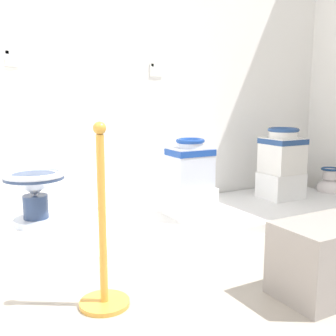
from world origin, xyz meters
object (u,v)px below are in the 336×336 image
antique_toilet_broad_patterned (190,162)px  info_placard_second (156,69)px  antique_toilet_squat_floral (35,187)px  antique_toilet_slender_white (282,150)px  plinth_block_slender_white (281,185)px  decorative_vase_companion (329,185)px  info_placard_first (12,58)px  plinth_block_squat_floral (37,231)px  plinth_block_broad_patterned (190,202)px  stanchion_post_near_left (103,255)px

antique_toilet_broad_patterned → info_placard_second: bearing=90.8°
antique_toilet_squat_floral → info_placard_second: size_ratio=3.38×
antique_toilet_squat_floral → antique_toilet_slender_white: size_ratio=0.97×
antique_toilet_squat_floral → plinth_block_slender_white: bearing=0.6°
plinth_block_slender_white → decorative_vase_companion: plinth_block_slender_white is taller
antique_toilet_broad_patterned → antique_toilet_slender_white: 1.11m
antique_toilet_broad_patterned → decorative_vase_companion: (1.75, 0.07, -0.39)m
antique_toilet_squat_floral → info_placard_first: info_placard_first is taller
plinth_block_squat_floral → antique_toilet_slender_white: bearing=0.6°
plinth_block_squat_floral → plinth_block_broad_patterned: 1.21m
plinth_block_broad_patterned → antique_toilet_broad_patterned: (0.00, 0.00, 0.33)m
info_placard_second → decorative_vase_companion: bearing=-15.8°
stanchion_post_near_left → plinth_block_squat_floral: bearing=97.8°
decorative_vase_companion → stanchion_post_near_left: stanchion_post_near_left is taller
info_placard_first → stanchion_post_near_left: bearing=-84.0°
antique_toilet_broad_patterned → antique_toilet_squat_floral: bearing=176.1°
plinth_block_squat_floral → plinth_block_broad_patterned: (1.20, -0.08, 0.08)m
stanchion_post_near_left → info_placard_first: bearing=96.0°
plinth_block_broad_patterned → plinth_block_slender_white: 1.11m
antique_toilet_broad_patterned → decorative_vase_companion: 1.80m
stanchion_post_near_left → plinth_block_slender_white: bearing=24.5°
plinth_block_broad_patterned → info_placard_second: info_placard_second is taller
decorative_vase_companion → stanchion_post_near_left: 2.99m
plinth_block_broad_patterned → info_placard_first: info_placard_first is taller
plinth_block_slender_white → stanchion_post_near_left: bearing=-155.5°
stanchion_post_near_left → antique_toilet_broad_patterned: bearing=39.7°
plinth_block_broad_patterned → decorative_vase_companion: 1.76m
plinth_block_slender_white → antique_toilet_slender_white: (0.00, 0.00, 0.35)m
antique_toilet_squat_floral → info_placard_second: info_placard_second is taller
antique_toilet_slender_white → stanchion_post_near_left: size_ratio=0.46×
info_placard_second → decorative_vase_companion: (1.76, -0.50, -1.15)m
plinth_block_squat_floral → antique_toilet_slender_white: (2.31, 0.02, 0.42)m
antique_toilet_slender_white → decorative_vase_companion: bearing=-3.4°
info_placard_second → stanchion_post_near_left: bearing=-126.1°
plinth_block_squat_floral → antique_toilet_squat_floral: antique_toilet_squat_floral is taller
antique_toilet_broad_patterned → plinth_block_slender_white: (1.11, 0.10, -0.33)m
info_placard_first → plinth_block_broad_patterned: bearing=-24.8°
plinth_block_broad_patterned → plinth_block_squat_floral: bearing=176.1°
antique_toilet_squat_floral → plinth_block_broad_patterned: 1.23m
info_placard_second → antique_toilet_slender_white: bearing=-22.4°
plinth_block_squat_floral → antique_toilet_squat_floral: bearing=180.0°
plinth_block_broad_patterned → antique_toilet_slender_white: antique_toilet_slender_white is taller
info_placard_first → decorative_vase_companion: size_ratio=0.39×
antique_toilet_broad_patterned → plinth_block_slender_white: size_ratio=1.03×
plinth_block_squat_floral → decorative_vase_companion: bearing=-0.3°
stanchion_post_near_left → antique_toilet_slender_white: bearing=24.5°
plinth_block_broad_patterned → plinth_block_slender_white: size_ratio=0.94×
info_placard_second → antique_toilet_squat_floral: bearing=-158.0°
plinth_block_broad_patterned → info_placard_second: (-0.01, 0.57, 1.09)m
plinth_block_slender_white → info_placard_second: info_placard_second is taller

